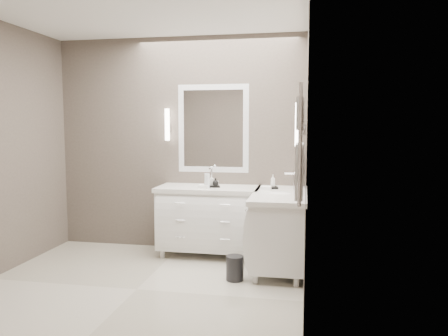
% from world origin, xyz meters
% --- Properties ---
extents(floor, '(3.20, 3.00, 0.01)m').
position_xyz_m(floor, '(0.00, 0.00, -0.01)').
color(floor, beige).
rests_on(floor, ground).
extents(ceiling, '(3.20, 3.00, 0.01)m').
position_xyz_m(ceiling, '(0.00, 0.00, 2.71)').
color(ceiling, white).
rests_on(ceiling, wall_back).
extents(wall_back, '(3.20, 0.01, 2.70)m').
position_xyz_m(wall_back, '(0.00, 1.50, 1.35)').
color(wall_back, '#524942').
rests_on(wall_back, floor).
extents(wall_front, '(3.20, 0.01, 2.70)m').
position_xyz_m(wall_front, '(0.00, -1.50, 1.35)').
color(wall_front, '#524942').
rests_on(wall_front, floor).
extents(wall_right, '(0.01, 3.00, 2.70)m').
position_xyz_m(wall_right, '(1.60, 0.00, 1.35)').
color(wall_right, '#524942').
rests_on(wall_right, floor).
extents(vanity_back, '(1.24, 0.59, 0.97)m').
position_xyz_m(vanity_back, '(0.45, 1.23, 0.49)').
color(vanity_back, white).
rests_on(vanity_back, floor).
extents(vanity_right, '(0.59, 1.24, 0.97)m').
position_xyz_m(vanity_right, '(1.33, 0.90, 0.49)').
color(vanity_right, white).
rests_on(vanity_right, floor).
extents(mirror_back, '(0.90, 0.02, 1.10)m').
position_xyz_m(mirror_back, '(0.45, 1.49, 1.55)').
color(mirror_back, white).
rests_on(mirror_back, wall_back).
extents(mirror_right, '(0.02, 0.90, 1.10)m').
position_xyz_m(mirror_right, '(1.59, 0.80, 1.55)').
color(mirror_right, white).
rests_on(mirror_right, wall_right).
extents(sconce_back, '(0.06, 0.06, 0.40)m').
position_xyz_m(sconce_back, '(-0.13, 1.43, 1.59)').
color(sconce_back, white).
rests_on(sconce_back, wall_back).
extents(sconce_right, '(0.06, 0.06, 0.40)m').
position_xyz_m(sconce_right, '(1.53, 0.22, 1.59)').
color(sconce_right, white).
rests_on(sconce_right, wall_right).
extents(towel_bar_corner, '(0.03, 0.22, 0.30)m').
position_xyz_m(towel_bar_corner, '(1.54, 1.36, 1.12)').
color(towel_bar_corner, white).
rests_on(towel_bar_corner, wall_right).
extents(towel_ladder, '(0.06, 0.58, 0.90)m').
position_xyz_m(towel_ladder, '(1.55, -0.40, 1.39)').
color(towel_ladder, white).
rests_on(towel_ladder, wall_right).
extents(waste_bin, '(0.23, 0.23, 0.25)m').
position_xyz_m(waste_bin, '(0.90, 0.43, 0.13)').
color(waste_bin, black).
rests_on(waste_bin, floor).
extents(amenity_tray_back, '(0.17, 0.15, 0.02)m').
position_xyz_m(amenity_tray_back, '(0.52, 1.20, 0.86)').
color(amenity_tray_back, black).
rests_on(amenity_tray_back, vanity_back).
extents(amenity_tray_right, '(0.14, 0.16, 0.02)m').
position_xyz_m(amenity_tray_right, '(1.22, 1.23, 0.86)').
color(amenity_tray_right, black).
rests_on(amenity_tray_right, vanity_right).
extents(water_bottle, '(0.06, 0.06, 0.18)m').
position_xyz_m(water_bottle, '(0.46, 1.10, 0.94)').
color(water_bottle, silver).
rests_on(water_bottle, vanity_back).
extents(soap_bottle_a, '(0.06, 0.06, 0.12)m').
position_xyz_m(soap_bottle_a, '(0.49, 1.22, 0.93)').
color(soap_bottle_a, white).
rests_on(soap_bottle_a, amenity_tray_back).
extents(soap_bottle_b, '(0.09, 0.09, 0.09)m').
position_xyz_m(soap_bottle_b, '(0.55, 1.17, 0.92)').
color(soap_bottle_b, black).
rests_on(soap_bottle_b, amenity_tray_back).
extents(soap_bottle_c, '(0.06, 0.06, 0.14)m').
position_xyz_m(soap_bottle_c, '(1.22, 1.23, 0.94)').
color(soap_bottle_c, white).
rests_on(soap_bottle_c, amenity_tray_right).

